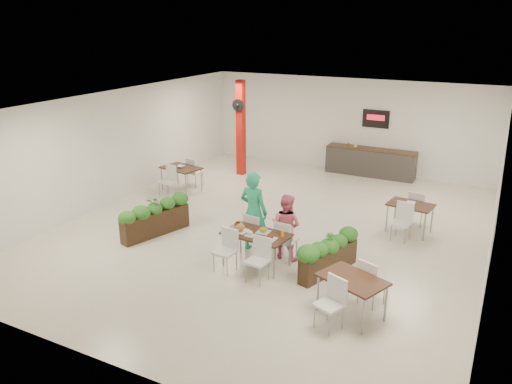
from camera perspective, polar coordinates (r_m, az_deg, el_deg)
ground at (r=12.82m, az=1.98°, el=-4.11°), size 12.00×12.00×0.00m
room_shell at (r=12.18m, az=2.08°, el=4.61°), size 10.10×12.10×3.22m
red_column at (r=16.88m, az=-1.76°, el=7.42°), size 0.40×0.41×3.20m
service_counter at (r=17.43m, az=12.93°, el=3.43°), size 3.00×0.64×2.20m
main_table at (r=10.69m, az=-0.02°, el=-5.29°), size 1.47×1.73×0.92m
diner_man at (r=11.27m, az=-0.28°, el=-2.27°), size 0.73×0.51×1.89m
diner_woman at (r=11.03m, az=3.43°, el=-3.92°), size 0.77×0.63×1.49m
planter_left at (r=12.47m, az=-11.46°, el=-2.64°), size 0.87×1.87×1.01m
planter_right at (r=10.53m, az=8.33°, el=-6.81°), size 0.83×1.68×0.91m
side_table_a at (r=15.59m, az=-8.55°, el=2.38°), size 1.31×1.67×0.92m
side_table_b at (r=12.91m, az=17.22°, el=-1.87°), size 1.15×1.66×0.92m
side_table_c at (r=9.10m, az=10.93°, el=-10.37°), size 1.34×1.66×0.92m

